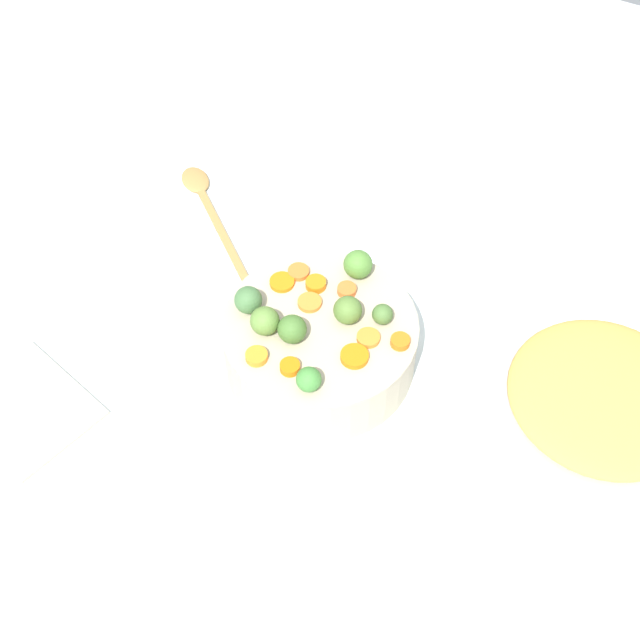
# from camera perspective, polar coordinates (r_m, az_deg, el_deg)

# --- Properties ---
(tabletop) EXTENTS (2.40, 2.40, 0.02)m
(tabletop) POSITION_cam_1_polar(r_m,az_deg,el_deg) (1.27, 0.00, -4.83)
(tabletop) COLOR white
(tabletop) RESTS_ON ground
(serving_bowl_carrots) EXTENTS (0.28, 0.28, 0.09)m
(serving_bowl_carrots) POSITION_cam_1_polar(r_m,az_deg,el_deg) (1.25, 0.00, -1.54)
(serving_bowl_carrots) COLOR #B6A98C
(serving_bowl_carrots) RESTS_ON tabletop
(metal_pot) EXTENTS (0.26, 0.26, 0.13)m
(metal_pot) POSITION_cam_1_polar(r_m,az_deg,el_deg) (1.20, 17.26, -6.97)
(metal_pot) COLOR #BEB1B9
(metal_pot) RESTS_ON tabletop
(stuffing_mound) EXTENTS (0.24, 0.24, 0.04)m
(stuffing_mound) POSITION_cam_1_polar(r_m,az_deg,el_deg) (1.14, 18.25, -4.77)
(stuffing_mound) COLOR gold
(stuffing_mound) RESTS_ON metal_pot
(carrot_slice_0) EXTENTS (0.04, 0.04, 0.01)m
(carrot_slice_0) POSITION_cam_1_polar(r_m,az_deg,el_deg) (1.26, -0.28, 2.40)
(carrot_slice_0) COLOR orange
(carrot_slice_0) RESTS_ON serving_bowl_carrots
(carrot_slice_1) EXTENTS (0.05, 0.05, 0.01)m
(carrot_slice_1) POSITION_cam_1_polar(r_m,az_deg,el_deg) (1.26, -2.53, 2.51)
(carrot_slice_1) COLOR orange
(carrot_slice_1) RESTS_ON serving_bowl_carrots
(carrot_slice_2) EXTENTS (0.04, 0.04, 0.01)m
(carrot_slice_2) POSITION_cam_1_polar(r_m,az_deg,el_deg) (1.25, 1.78, 2.00)
(carrot_slice_2) COLOR orange
(carrot_slice_2) RESTS_ON serving_bowl_carrots
(carrot_slice_3) EXTENTS (0.04, 0.04, 0.01)m
(carrot_slice_3) POSITION_cam_1_polar(r_m,az_deg,el_deg) (1.28, -1.43, 3.20)
(carrot_slice_3) COLOR orange
(carrot_slice_3) RESTS_ON serving_bowl_carrots
(carrot_slice_4) EXTENTS (0.04, 0.04, 0.01)m
(carrot_slice_4) POSITION_cam_1_polar(r_m,az_deg,el_deg) (1.20, 5.32, -1.42)
(carrot_slice_4) COLOR orange
(carrot_slice_4) RESTS_ON serving_bowl_carrots
(carrot_slice_5) EXTENTS (0.04, 0.04, 0.01)m
(carrot_slice_5) POSITION_cam_1_polar(r_m,az_deg,el_deg) (1.18, -4.21, -2.41)
(carrot_slice_5) COLOR orange
(carrot_slice_5) RESTS_ON serving_bowl_carrots
(carrot_slice_6) EXTENTS (0.04, 0.04, 0.01)m
(carrot_slice_6) POSITION_cam_1_polar(r_m,az_deg,el_deg) (1.17, -2.00, -3.12)
(carrot_slice_6) COLOR orange
(carrot_slice_6) RESTS_ON serving_bowl_carrots
(carrot_slice_7) EXTENTS (0.05, 0.05, 0.01)m
(carrot_slice_7) POSITION_cam_1_polar(r_m,az_deg,el_deg) (1.20, 3.21, -1.18)
(carrot_slice_7) COLOR orange
(carrot_slice_7) RESTS_ON serving_bowl_carrots
(carrot_slice_8) EXTENTS (0.05, 0.05, 0.01)m
(carrot_slice_8) POSITION_cam_1_polar(r_m,az_deg,el_deg) (1.24, -0.69, 1.17)
(carrot_slice_8) COLOR orange
(carrot_slice_8) RESTS_ON serving_bowl_carrots
(carrot_slice_9) EXTENTS (0.06, 0.06, 0.01)m
(carrot_slice_9) POSITION_cam_1_polar(r_m,az_deg,el_deg) (1.18, 2.29, -2.41)
(carrot_slice_9) COLOR orange
(carrot_slice_9) RESTS_ON serving_bowl_carrots
(brussels_sprout_0) EXTENTS (0.04, 0.04, 0.04)m
(brussels_sprout_0) POSITION_cam_1_polar(r_m,az_deg,el_deg) (1.21, 1.84, 0.66)
(brussels_sprout_0) COLOR #547833
(brussels_sprout_0) RESTS_ON serving_bowl_carrots
(brussels_sprout_1) EXTENTS (0.04, 0.04, 0.04)m
(brussels_sprout_1) POSITION_cam_1_polar(r_m,az_deg,el_deg) (1.20, -3.62, 0.00)
(brussels_sprout_1) COLOR #5B8238
(brussels_sprout_1) RESTS_ON serving_bowl_carrots
(brussels_sprout_2) EXTENTS (0.03, 0.03, 0.03)m
(brussels_sprout_2) POSITION_cam_1_polar(r_m,az_deg,el_deg) (1.14, -0.75, -3.95)
(brussels_sprout_2) COLOR #428437
(brussels_sprout_2) RESTS_ON serving_bowl_carrots
(brussels_sprout_3) EXTENTS (0.04, 0.04, 0.04)m
(brussels_sprout_3) POSITION_cam_1_polar(r_m,az_deg,el_deg) (1.22, -4.76, 1.33)
(brussels_sprout_3) COLOR #446F3D
(brussels_sprout_3) RESTS_ON serving_bowl_carrots
(brussels_sprout_4) EXTENTS (0.04, 0.04, 0.04)m
(brussels_sprout_4) POSITION_cam_1_polar(r_m,az_deg,el_deg) (1.26, 2.53, 3.70)
(brussels_sprout_4) COLOR #518435
(brussels_sprout_4) RESTS_ON serving_bowl_carrots
(brussels_sprout_5) EXTENTS (0.04, 0.04, 0.04)m
(brussels_sprout_5) POSITION_cam_1_polar(r_m,az_deg,el_deg) (1.19, -1.85, -0.61)
(brussels_sprout_5) COLOR #446F2E
(brussels_sprout_5) RESTS_ON serving_bowl_carrots
(brussels_sprout_6) EXTENTS (0.03, 0.03, 0.03)m
(brussels_sprout_6) POSITION_cam_1_polar(r_m,az_deg,el_deg) (1.21, 4.15, 0.38)
(brussels_sprout_6) COLOR #4A7034
(brussels_sprout_6) RESTS_ON serving_bowl_carrots
(wooden_spoon) EXTENTS (0.27, 0.22, 0.01)m
(wooden_spoon) POSITION_cam_1_polar(r_m,az_deg,el_deg) (1.51, -7.48, 7.67)
(wooden_spoon) COLOR #AC7D42
(wooden_spoon) RESTS_ON tabletop
(dish_towel) EXTENTS (0.22, 0.19, 0.01)m
(dish_towel) POSITION_cam_1_polar(r_m,az_deg,el_deg) (1.31, -18.80, -5.54)
(dish_towel) COLOR beige
(dish_towel) RESTS_ON tabletop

